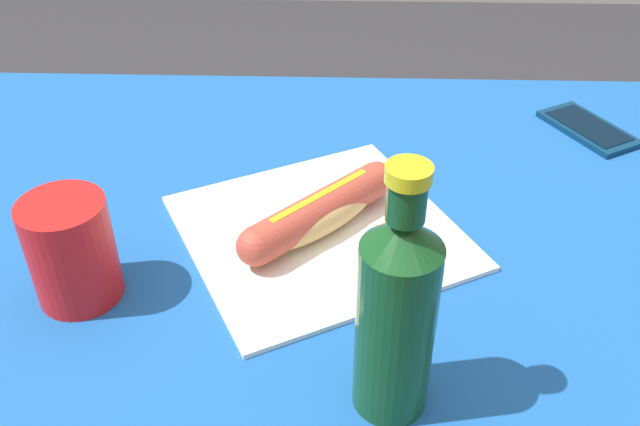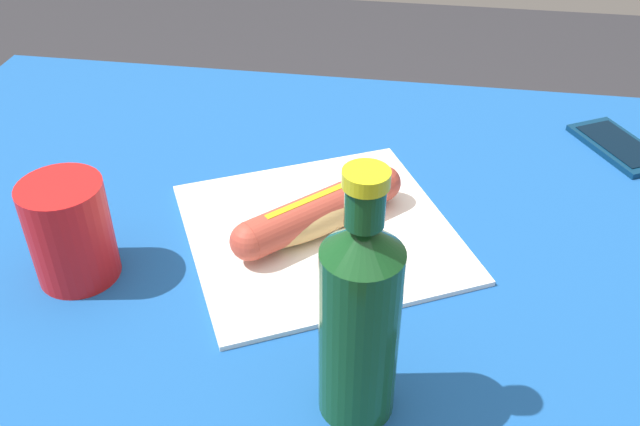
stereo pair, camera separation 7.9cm
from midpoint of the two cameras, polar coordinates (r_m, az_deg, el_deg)
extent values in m
cylinder|color=brown|center=(1.36, 23.46, -9.17)|extent=(0.07, 0.07, 0.75)
cylinder|color=brown|center=(1.42, -16.48, -5.25)|extent=(0.07, 0.07, 0.75)
cube|color=brown|center=(0.82, 1.32, -3.02)|extent=(1.11, 0.79, 0.03)
cube|color=#19519E|center=(0.81, 1.34, -2.09)|extent=(1.17, 0.85, 0.00)
cube|color=white|center=(0.81, 2.80, -1.65)|extent=(0.39, 0.39, 0.01)
ellipsoid|color=tan|center=(0.79, 2.86, -0.21)|extent=(0.16, 0.16, 0.04)
cylinder|color=#B24233|center=(0.79, 2.87, 0.10)|extent=(0.16, 0.16, 0.04)
sphere|color=#B24233|center=(0.74, -2.77, -2.43)|extent=(0.04, 0.04, 0.04)
sphere|color=#B24233|center=(0.84, 7.86, 2.34)|extent=(0.04, 0.04, 0.04)
cube|color=yellow|center=(0.78, 2.91, 1.26)|extent=(0.11, 0.11, 0.00)
cube|color=#0A2D4C|center=(1.06, 25.13, 4.86)|extent=(0.13, 0.16, 0.01)
cube|color=black|center=(1.06, 25.19, 5.08)|extent=(0.11, 0.13, 0.00)
cylinder|color=#14471E|center=(0.58, 7.18, -9.98)|extent=(0.07, 0.07, 0.17)
cone|color=#14471E|center=(0.51, 8.00, -2.25)|extent=(0.07, 0.07, 0.03)
cylinder|color=#14471E|center=(0.49, 8.29, 0.47)|extent=(0.03, 0.03, 0.03)
cylinder|color=yellow|center=(0.48, 8.52, 2.64)|extent=(0.03, 0.03, 0.01)
cylinder|color=red|center=(0.75, -16.88, -1.56)|extent=(0.09, 0.09, 0.11)
camera|label=1|loc=(0.04, -87.14, 2.10)|focal=39.33mm
camera|label=2|loc=(0.04, 92.86, -2.10)|focal=39.33mm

